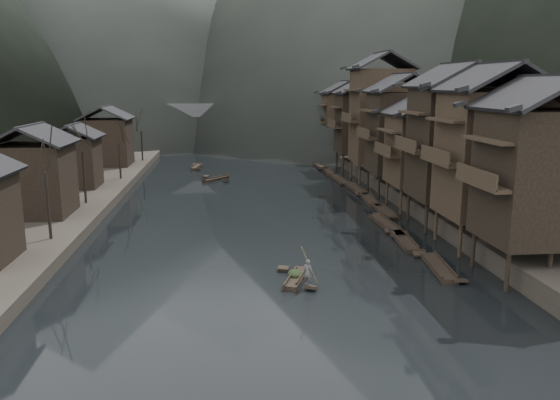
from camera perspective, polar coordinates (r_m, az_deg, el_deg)
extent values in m
plane|color=black|center=(43.16, -1.30, -5.20)|extent=(300.00, 300.00, 0.00)
cube|color=#2D2823|center=(90.42, 19.30, 3.79)|extent=(40.00, 200.00, 1.80)
cube|color=#2D2823|center=(87.97, -26.95, 2.75)|extent=(40.00, 200.00, 1.20)
cylinder|color=black|center=(37.10, 22.69, -6.96)|extent=(0.30, 0.30, 2.90)
cylinder|color=black|center=(41.16, 19.54, -4.88)|extent=(0.30, 0.30, 2.90)
cylinder|color=black|center=(38.46, 26.32, -6.62)|extent=(0.30, 0.30, 2.90)
cylinder|color=black|center=(42.39, 22.92, -4.66)|extent=(0.30, 0.30, 2.90)
cube|color=black|center=(39.37, 25.68, 2.23)|extent=(7.00, 6.00, 8.58)
cube|color=black|center=(37.51, 20.39, 1.58)|extent=(1.20, 5.70, 0.25)
cylinder|color=black|center=(43.07, 18.31, -4.05)|extent=(0.30, 0.30, 2.90)
cylinder|color=black|center=(47.33, 15.98, -2.48)|extent=(0.30, 0.30, 2.90)
cylinder|color=black|center=(44.25, 21.57, -3.87)|extent=(0.30, 0.30, 2.90)
cylinder|color=black|center=(48.41, 19.00, -2.36)|extent=(0.30, 0.30, 2.90)
cube|color=black|center=(45.35, 21.19, 4.41)|extent=(7.00, 6.00, 9.61)
cube|color=black|center=(43.75, 16.45, 3.85)|extent=(1.20, 5.70, 0.25)
cylinder|color=black|center=(49.32, 15.04, -1.86)|extent=(0.30, 0.30, 2.90)
cylinder|color=black|center=(53.70, 13.25, -0.64)|extent=(0.30, 0.30, 2.90)
cylinder|color=black|center=(50.35, 17.97, -1.75)|extent=(0.30, 0.30, 2.90)
cylinder|color=black|center=(54.66, 15.98, -0.57)|extent=(0.30, 0.30, 2.90)
cube|color=black|center=(51.63, 17.72, 5.63)|extent=(7.00, 6.00, 9.88)
cube|color=black|center=(50.23, 13.47, 5.14)|extent=(1.20, 5.70, 0.25)
cylinder|color=black|center=(55.74, 12.52, -0.15)|extent=(0.30, 0.30, 2.90)
cylinder|color=black|center=(60.22, 11.11, 0.80)|extent=(0.30, 0.30, 2.90)
cylinder|color=black|center=(56.66, 15.17, -0.09)|extent=(0.30, 0.30, 2.90)
cylinder|color=black|center=(61.07, 13.58, 0.85)|extent=(0.30, 0.30, 2.90)
cube|color=black|center=(58.23, 14.92, 5.08)|extent=(7.00, 6.00, 7.11)
cube|color=black|center=(56.99, 11.12, 4.76)|extent=(1.20, 5.70, 0.25)
cylinder|color=black|center=(63.23, 10.28, 1.36)|extent=(0.30, 0.30, 2.90)
cylinder|color=black|center=(67.78, 9.17, 2.11)|extent=(0.30, 0.30, 2.90)
cylinder|color=black|center=(64.04, 12.65, 1.40)|extent=(0.30, 0.30, 2.90)
cylinder|color=black|center=(68.54, 11.40, 2.14)|extent=(0.30, 0.30, 2.90)
cube|color=black|center=(65.63, 12.52, 6.87)|extent=(7.00, 6.00, 9.23)
cube|color=black|center=(64.53, 9.10, 6.51)|extent=(1.20, 5.70, 0.25)
cylinder|color=black|center=(71.79, 8.32, 2.69)|extent=(0.30, 0.30, 2.90)
cylinder|color=black|center=(76.40, 7.45, 3.27)|extent=(0.30, 0.30, 2.90)
cylinder|color=black|center=(72.51, 10.43, 2.71)|extent=(0.30, 0.30, 2.90)
cylinder|color=black|center=(77.07, 9.45, 3.29)|extent=(0.30, 0.30, 2.90)
cube|color=black|center=(74.11, 10.39, 8.62)|extent=(7.00, 6.00, 12.07)
cube|color=black|center=(73.14, 7.33, 8.20)|extent=(1.20, 5.70, 0.25)
cylinder|color=black|center=(81.41, 6.62, 3.83)|extent=(0.30, 0.30, 2.90)
cylinder|color=black|center=(86.06, 5.94, 4.28)|extent=(0.30, 0.30, 2.90)
cylinder|color=black|center=(82.04, 8.50, 3.84)|extent=(0.30, 0.30, 2.90)
cylinder|color=black|center=(86.66, 7.73, 4.29)|extent=(0.30, 0.30, 2.90)
cube|color=black|center=(83.85, 8.45, 7.92)|extent=(7.00, 6.00, 8.75)
cube|color=black|center=(83.00, 5.74, 7.64)|extent=(1.20, 5.70, 0.25)
cylinder|color=black|center=(93.06, 5.05, 4.88)|extent=(0.30, 0.30, 2.90)
cylinder|color=black|center=(97.75, 4.52, 5.23)|extent=(0.30, 0.30, 2.90)
cylinder|color=black|center=(93.62, 6.71, 4.89)|extent=(0.30, 0.30, 2.90)
cylinder|color=black|center=(98.27, 6.11, 5.24)|extent=(0.30, 0.30, 2.90)
cube|color=black|center=(95.51, 6.69, 8.40)|extent=(7.00, 6.00, 8.57)
cube|color=black|center=(94.76, 4.29, 8.15)|extent=(1.20, 5.70, 0.25)
cube|color=black|center=(54.59, -24.21, 2.18)|extent=(6.00, 6.00, 6.50)
cube|color=black|center=(67.92, -20.55, 3.91)|extent=(5.00, 5.00, 5.80)
cube|color=black|center=(85.28, -17.57, 5.95)|extent=(6.50, 6.50, 6.80)
cylinder|color=black|center=(45.69, -23.25, -0.26)|extent=(0.24, 0.24, 5.25)
cylinder|color=black|center=(58.31, -19.43, 2.52)|extent=(0.24, 0.24, 5.28)
cylinder|color=black|center=(72.44, -16.77, 4.12)|extent=(0.24, 0.24, 4.53)
cylinder|color=black|center=(89.19, -14.73, 5.66)|extent=(0.24, 0.24, 4.62)
cube|color=black|center=(40.22, 16.17, -6.76)|extent=(1.74, 6.07, 0.30)
cube|color=black|center=(40.16, 16.18, -6.52)|extent=(1.78, 5.96, 0.10)
cube|color=black|center=(42.59, 14.37, -5.41)|extent=(1.01, 0.84, 0.33)
cube|color=black|center=(37.82, 18.23, -7.88)|extent=(1.01, 0.84, 0.33)
cube|color=black|center=(46.08, 12.78, -4.19)|extent=(1.57, 6.07, 0.30)
cube|color=black|center=(46.03, 12.79, -3.97)|extent=(1.61, 5.95, 0.10)
cube|color=black|center=(48.60, 11.47, -3.11)|extent=(0.99, 0.81, 0.33)
cube|color=black|center=(43.52, 14.27, -5.03)|extent=(0.99, 0.81, 0.33)
cube|color=black|center=(50.60, 11.12, -2.66)|extent=(1.49, 7.73, 0.30)
cube|color=black|center=(50.56, 11.12, -2.46)|extent=(1.54, 7.58, 0.10)
cube|color=black|center=(54.05, 10.20, -1.53)|extent=(0.98, 0.99, 0.37)
cube|color=black|center=(47.12, 12.19, -3.62)|extent=(0.98, 0.99, 0.37)
cube|color=black|center=(56.27, 10.77, -1.16)|extent=(1.25, 6.15, 0.30)
cube|color=black|center=(56.23, 10.78, -0.99)|extent=(1.31, 6.03, 0.10)
cube|color=black|center=(58.97, 9.90, -0.39)|extent=(0.95, 0.78, 0.33)
cube|color=black|center=(53.53, 11.73, -1.73)|extent=(0.95, 0.78, 0.33)
cube|color=black|center=(61.37, 9.32, -0.02)|extent=(1.73, 7.24, 0.30)
cube|color=black|center=(61.34, 9.33, 0.15)|extent=(1.77, 7.10, 0.10)
cube|color=black|center=(64.52, 8.28, 0.73)|extent=(1.01, 0.96, 0.36)
cube|color=black|center=(58.20, 10.48, -0.57)|extent=(1.01, 0.96, 0.36)
cube|color=black|center=(67.28, 7.96, 1.08)|extent=(1.31, 7.09, 0.30)
cube|color=black|center=(67.25, 7.96, 1.23)|extent=(1.36, 6.95, 0.10)
cube|color=black|center=(70.52, 7.39, 1.72)|extent=(0.96, 0.89, 0.35)
cube|color=black|center=(64.01, 8.59, 0.63)|extent=(0.96, 0.89, 0.35)
cube|color=black|center=(73.56, 6.25, 2.06)|extent=(1.37, 6.63, 0.30)
cube|color=black|center=(73.53, 6.25, 2.20)|extent=(1.42, 6.50, 0.10)
cube|color=black|center=(76.62, 5.86, 2.57)|extent=(0.97, 0.85, 0.34)
cube|color=black|center=(70.47, 6.68, 1.73)|extent=(0.97, 0.85, 0.34)
cube|color=black|center=(80.73, 5.07, 2.97)|extent=(1.45, 6.50, 0.30)
cube|color=black|center=(80.70, 5.07, 3.09)|extent=(1.50, 6.37, 0.10)
cube|color=black|center=(83.68, 4.56, 3.39)|extent=(0.98, 0.84, 0.34)
cube|color=black|center=(77.75, 5.61, 2.71)|extent=(0.98, 0.84, 0.34)
cube|color=black|center=(86.31, 4.10, 3.57)|extent=(1.39, 7.39, 0.30)
cube|color=black|center=(86.28, 4.10, 3.69)|extent=(1.44, 7.24, 0.10)
cube|color=black|center=(89.75, 3.80, 3.99)|extent=(0.97, 0.94, 0.36)
cube|color=black|center=(82.83, 4.42, 3.31)|extent=(0.97, 0.94, 0.36)
cube|color=black|center=(74.81, -6.72, 2.21)|extent=(3.69, 4.21, 0.30)
cube|color=black|center=(74.78, -6.72, 2.35)|extent=(3.67, 4.17, 0.10)
cube|color=black|center=(76.51, -7.75, 2.51)|extent=(1.02, 0.99, 0.29)
cube|color=black|center=(73.08, -5.64, 2.12)|extent=(1.02, 0.99, 0.29)
cube|color=black|center=(86.00, -8.71, 3.43)|extent=(1.67, 4.92, 0.30)
cube|color=black|center=(85.98, -8.72, 3.55)|extent=(1.71, 4.83, 0.10)
cube|color=black|center=(88.27, -8.86, 3.74)|extent=(0.93, 0.72, 0.30)
cube|color=black|center=(83.70, -8.57, 3.30)|extent=(0.93, 0.72, 0.30)
cube|color=black|center=(96.65, -1.11, 4.50)|extent=(2.47, 5.68, 0.30)
cube|color=black|center=(96.62, -1.11, 4.61)|extent=(2.48, 5.58, 0.10)
cube|color=black|center=(99.25, -0.82, 4.78)|extent=(1.01, 0.90, 0.32)
cube|color=black|center=(94.00, -1.42, 4.37)|extent=(1.01, 0.90, 0.32)
cube|color=#4C4C4F|center=(113.29, -4.22, 9.16)|extent=(40.00, 6.00, 1.60)
cube|color=#4C4C4F|center=(110.53, -4.19, 9.76)|extent=(40.00, 0.50, 1.00)
cube|color=#4C4C4F|center=(115.93, -4.27, 9.86)|extent=(40.00, 0.50, 1.00)
cube|color=#4C4C4F|center=(114.02, -11.29, 6.96)|extent=(3.20, 6.00, 6.40)
cube|color=#4C4C4F|center=(113.52, -6.48, 7.09)|extent=(3.20, 6.00, 6.40)
cube|color=#4C4C4F|center=(113.77, -1.90, 7.17)|extent=(3.20, 6.00, 6.40)
cube|color=#4C4C4F|center=(114.80, 2.87, 7.21)|extent=(3.20, 6.00, 6.40)
cube|color=black|center=(36.56, 1.73, -8.18)|extent=(2.25, 4.19, 0.30)
cube|color=black|center=(36.50, 1.73, -7.91)|extent=(2.26, 4.13, 0.10)
cube|color=black|center=(38.18, 0.35, -7.06)|extent=(0.90, 0.75, 0.28)
cube|color=black|center=(34.88, 3.24, -8.97)|extent=(0.90, 0.75, 0.28)
ellipsoid|color=black|center=(36.54, 1.58, -7.23)|extent=(0.99, 1.29, 0.59)
imported|color=#545456|center=(34.87, 2.93, -7.21)|extent=(0.75, 0.71, 1.73)
cylinder|color=#8C7A51|center=(34.12, 3.31, -2.99)|extent=(1.60, 2.03, 3.56)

